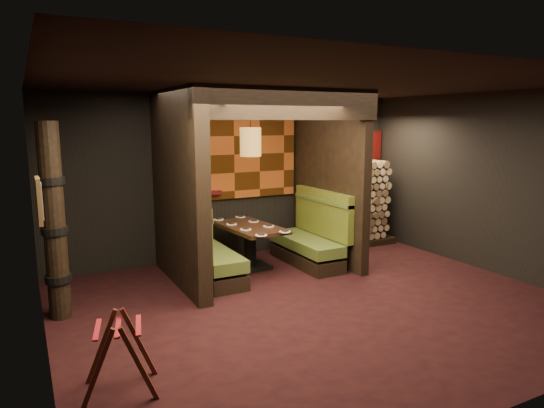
{
  "coord_description": "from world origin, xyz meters",
  "views": [
    {
      "loc": [
        -3.35,
        -5.14,
        2.39
      ],
      "look_at": [
        0.0,
        1.3,
        1.15
      ],
      "focal_mm": 32.0,
      "sensor_mm": 36.0,
      "label": 1
    }
  ],
  "objects": [
    {
      "name": "totem_column",
      "position": [
        -3.05,
        1.1,
        1.19
      ],
      "size": [
        0.31,
        0.31,
        2.4
      ],
      "color": "black",
      "rests_on": "floor"
    },
    {
      "name": "wall_right",
      "position": [
        3.26,
        0.0,
        1.43
      ],
      "size": [
        0.02,
        5.5,
        2.85
      ],
      "primitive_type": "cube",
      "color": "black",
      "rests_on": "ground"
    },
    {
      "name": "place_settings",
      "position": [
        -0.12,
        1.86,
        0.73
      ],
      "size": [
        0.74,
        1.61,
        0.03
      ],
      "color": "white",
      "rests_on": "dining_table"
    },
    {
      "name": "wall_back",
      "position": [
        0.0,
        2.76,
        1.43
      ],
      "size": [
        6.5,
        0.02,
        2.85
      ],
      "primitive_type": "cube",
      "color": "black",
      "rests_on": "ground"
    },
    {
      "name": "partition_right",
      "position": [
        1.3,
        1.7,
        1.43
      ],
      "size": [
        0.15,
        2.1,
        2.85
      ],
      "primitive_type": "cube",
      "color": "black",
      "rests_on": "floor"
    },
    {
      "name": "bay_front_post",
      "position": [
        1.39,
        1.96,
        1.43
      ],
      "size": [
        0.08,
        0.08,
        2.85
      ],
      "primitive_type": "cube",
      "color": "black",
      "rests_on": "floor"
    },
    {
      "name": "booth_bench_right",
      "position": [
        0.93,
        1.65,
        0.4
      ],
      "size": [
        0.68,
        1.6,
        1.14
      ],
      "color": "black",
      "rests_on": "floor"
    },
    {
      "name": "framed_picture",
      "position": [
        -3.22,
        0.1,
        1.62
      ],
      "size": [
        0.05,
        0.36,
        0.46
      ],
      "color": "brown",
      "rests_on": "wall_left"
    },
    {
      "name": "tapa_back_panel",
      "position": [
        -0.02,
        2.71,
        1.82
      ],
      "size": [
        2.4,
        0.06,
        1.55
      ],
      "primitive_type": "cube",
      "color": "#B04E1B",
      "rests_on": "wall_back"
    },
    {
      "name": "tapa_side_panel",
      "position": [
        -1.23,
        1.82,
        1.85
      ],
      "size": [
        0.04,
        1.85,
        1.45
      ],
      "primitive_type": "cube",
      "color": "#B04E1B",
      "rests_on": "partition_left"
    },
    {
      "name": "ceiling",
      "position": [
        0.0,
        0.0,
        2.86
      ],
      "size": [
        6.5,
        5.5,
        0.02
      ],
      "primitive_type": "cube",
      "color": "black",
      "rests_on": "ground"
    },
    {
      "name": "lacquer_shelf",
      "position": [
        -0.6,
        2.65,
        1.18
      ],
      "size": [
        0.6,
        0.12,
        0.07
      ],
      "primitive_type": "cube",
      "color": "#560E18",
      "rests_on": "wall_back"
    },
    {
      "name": "header_beam",
      "position": [
        -0.02,
        0.7,
        2.63
      ],
      "size": [
        2.85,
        0.18,
        0.44
      ],
      "primitive_type": "cube",
      "color": "black",
      "rests_on": "partition_left"
    },
    {
      "name": "luggage_rack",
      "position": [
        -2.7,
        -0.95,
        0.37
      ],
      "size": [
        0.76,
        0.61,
        0.74
      ],
      "color": "#41190F",
      "rests_on": "floor"
    },
    {
      "name": "partition_left",
      "position": [
        -1.35,
        1.65,
        1.43
      ],
      "size": [
        0.2,
        2.2,
        2.85
      ],
      "primitive_type": "cube",
      "color": "black",
      "rests_on": "floor"
    },
    {
      "name": "floor",
      "position": [
        0.0,
        0.0,
        -0.01
      ],
      "size": [
        6.5,
        5.5,
        0.02
      ],
      "primitive_type": "cube",
      "color": "black",
      "rests_on": "ground"
    },
    {
      "name": "firewood_stack",
      "position": [
        2.29,
        2.35,
        0.82
      ],
      "size": [
        1.73,
        0.7,
        1.64
      ],
      "color": "black",
      "rests_on": "floor"
    },
    {
      "name": "wall_left",
      "position": [
        -3.26,
        0.0,
        1.43
      ],
      "size": [
        0.02,
        5.5,
        2.85
      ],
      "primitive_type": "cube",
      "color": "black",
      "rests_on": "ground"
    },
    {
      "name": "booth_bench_left",
      "position": [
        -0.96,
        1.65,
        0.4
      ],
      "size": [
        0.68,
        1.6,
        1.14
      ],
      "color": "black",
      "rests_on": "floor"
    },
    {
      "name": "dining_table",
      "position": [
        -0.12,
        1.86,
        0.48
      ],
      "size": [
        0.86,
        1.42,
        0.72
      ],
      "color": "black",
      "rests_on": "floor"
    },
    {
      "name": "pendant_lamp",
      "position": [
        -0.12,
        1.81,
        2.07
      ],
      "size": [
        0.34,
        0.34,
        1.0
      ],
      "color": "olive",
      "rests_on": "ceiling"
    },
    {
      "name": "wall_front",
      "position": [
        0.0,
        -2.76,
        1.43
      ],
      "size": [
        6.5,
        0.02,
        2.85
      ],
      "primitive_type": "cube",
      "color": "black",
      "rests_on": "ground"
    },
    {
      "name": "mosaic_header",
      "position": [
        2.29,
        2.68,
        1.92
      ],
      "size": [
        1.83,
        0.1,
        0.56
      ],
      "primitive_type": "cube",
      "color": "maroon",
      "rests_on": "wall_back"
    }
  ]
}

